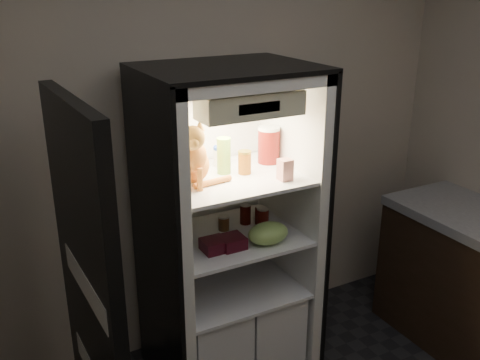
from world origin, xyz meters
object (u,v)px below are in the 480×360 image
object	(u,v)px
mayo_tub	(221,156)
berry_box_left	(214,245)
cream_carton	(285,170)
parmesan_shaker	(224,156)
soda_can_b	(260,215)
soda_can_c	(263,219)
pepper_jar	(269,145)
salsa_jar	(245,162)
tabby_cat	(192,159)
refrigerator	(226,254)
condiment_jar	(224,223)
grape_bag	(268,233)
soda_can_a	(245,214)
berry_box_right	(232,242)

from	to	relation	value
mayo_tub	berry_box_left	size ratio (longest dim) A/B	0.90
cream_carton	parmesan_shaker	bearing A→B (deg)	133.49
cream_carton	soda_can_b	xyz separation A→B (m)	(-0.01, 0.24, -0.35)
soda_can_c	soda_can_b	bearing A→B (deg)	70.66
pepper_jar	berry_box_left	distance (m)	0.67
cream_carton	soda_can_b	world-z (taller)	cream_carton
mayo_tub	salsa_jar	xyz separation A→B (m)	(0.05, -0.18, 0.01)
berry_box_left	tabby_cat	bearing A→B (deg)	119.26
pepper_jar	berry_box_left	bearing A→B (deg)	-153.76
refrigerator	condiment_jar	distance (m)	0.19
grape_bag	refrigerator	bearing A→B (deg)	117.97
cream_carton	condiment_jar	world-z (taller)	cream_carton
berry_box_left	soda_can_c	bearing A→B (deg)	16.21
soda_can_a	soda_can_b	xyz separation A→B (m)	(0.07, -0.05, -0.00)
refrigerator	soda_can_a	size ratio (longest dim) A/B	15.90
tabby_cat	soda_can_b	xyz separation A→B (m)	(0.44, 0.06, -0.43)
soda_can_a	tabby_cat	bearing A→B (deg)	-163.62
pepper_jar	cream_carton	size ratio (longest dim) A/B	1.85
refrigerator	soda_can_b	distance (m)	0.30
berry_box_left	cream_carton	bearing A→B (deg)	-9.15
grape_bag	berry_box_right	distance (m)	0.20
pepper_jar	cream_carton	bearing A→B (deg)	-104.32
refrigerator	soda_can_a	distance (m)	0.25
grape_bag	berry_box_left	world-z (taller)	grape_bag
tabby_cat	parmesan_shaker	world-z (taller)	tabby_cat
salsa_jar	soda_can_b	bearing A→B (deg)	20.70
soda_can_b	pepper_jar	bearing A→B (deg)	32.88
grape_bag	berry_box_left	xyz separation A→B (m)	(-0.30, 0.06, -0.03)
soda_can_b	condiment_jar	bearing A→B (deg)	173.02
cream_carton	soda_can_a	world-z (taller)	cream_carton
refrigerator	soda_can_a	world-z (taller)	refrigerator
tabby_cat	condiment_jar	size ratio (longest dim) A/B	4.21
soda_can_a	berry_box_right	xyz separation A→B (m)	(-0.21, -0.23, -0.03)
pepper_jar	soda_can_b	xyz separation A→B (m)	(-0.08, -0.05, -0.40)
refrigerator	soda_can_b	world-z (taller)	refrigerator
condiment_jar	berry_box_left	world-z (taller)	condiment_jar
tabby_cat	pepper_jar	bearing A→B (deg)	30.61
pepper_jar	grape_bag	world-z (taller)	pepper_jar
soda_can_b	grape_bag	world-z (taller)	grape_bag
salsa_jar	soda_can_c	distance (m)	0.37
refrigerator	salsa_jar	size ratio (longest dim) A/B	14.70
parmesan_shaker	soda_can_c	xyz separation A→B (m)	(0.20, -0.08, -0.39)
pepper_jar	soda_can_a	distance (m)	0.43
mayo_tub	grape_bag	bearing A→B (deg)	-74.74
refrigerator	pepper_jar	world-z (taller)	refrigerator
soda_can_b	grape_bag	distance (m)	0.25
berry_box_left	grape_bag	bearing A→B (deg)	-11.05
salsa_jar	berry_box_right	xyz separation A→B (m)	(-0.15, -0.14, -0.38)
tabby_cat	grape_bag	distance (m)	0.58
mayo_tub	berry_box_left	world-z (taller)	mayo_tub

